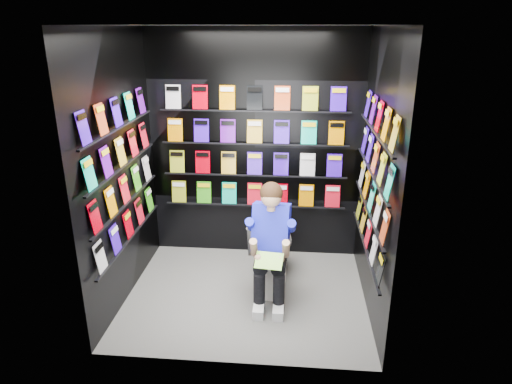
{
  "coord_description": "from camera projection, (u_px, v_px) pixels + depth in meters",
  "views": [
    {
      "loc": [
        0.45,
        -4.0,
        2.6
      ],
      "look_at": [
        0.09,
        0.15,
        1.07
      ],
      "focal_mm": 32.0,
      "sensor_mm": 36.0,
      "label": 1
    }
  ],
  "objects": [
    {
      "name": "ceiling",
      "position": [
        244.0,
        25.0,
        3.77
      ],
      "size": [
        2.4,
        2.4,
        0.0
      ],
      "primitive_type": "plane",
      "color": "white",
      "rests_on": "floor"
    },
    {
      "name": "comics_back",
      "position": [
        255.0,
        148.0,
        5.13
      ],
      "size": [
        2.1,
        0.06,
        1.37
      ],
      "primitive_type": null,
      "color": "#C1451C",
      "rests_on": "wall_back"
    },
    {
      "name": "wall_right",
      "position": [
        377.0,
        178.0,
        4.12
      ],
      "size": [
        0.04,
        2.0,
        2.6
      ],
      "primitive_type": "cube",
      "color": "black",
      "rests_on": "floor"
    },
    {
      "name": "longbox_lid",
      "position": [
        273.0,
        262.0,
        4.65
      ],
      "size": [
        0.29,
        0.46,
        0.03
      ],
      "primitive_type": "cube",
      "rotation": [
        0.0,
        0.0,
        -0.08
      ],
      "color": "white",
      "rests_on": "longbox"
    },
    {
      "name": "comics_right",
      "position": [
        374.0,
        177.0,
        4.12
      ],
      "size": [
        0.06,
        1.7,
        1.37
      ],
      "primitive_type": null,
      "color": "#C1451C",
      "rests_on": "wall_right"
    },
    {
      "name": "reader",
      "position": [
        271.0,
        228.0,
        4.43
      ],
      "size": [
        0.57,
        0.76,
        1.31
      ],
      "primitive_type": null,
      "rotation": [
        0.0,
        0.0,
        -0.12
      ],
      "color": "#191ECB",
      "rests_on": "toilet"
    },
    {
      "name": "comics_left",
      "position": [
        123.0,
        171.0,
        4.32
      ],
      "size": [
        0.06,
        1.7,
        1.37
      ],
      "primitive_type": null,
      "color": "#C1451C",
      "rests_on": "wall_left"
    },
    {
      "name": "wall_front",
      "position": [
        230.0,
        217.0,
        3.29
      ],
      "size": [
        2.4,
        0.04,
        2.6
      ],
      "primitive_type": "cube",
      "color": "black",
      "rests_on": "floor"
    },
    {
      "name": "wall_left",
      "position": [
        120.0,
        171.0,
        4.32
      ],
      "size": [
        0.04,
        2.0,
        2.6
      ],
      "primitive_type": "cube",
      "color": "black",
      "rests_on": "floor"
    },
    {
      "name": "floor",
      "position": [
        246.0,
        295.0,
        4.67
      ],
      "size": [
        2.4,
        2.4,
        0.0
      ],
      "primitive_type": "plane",
      "color": "slate",
      "rests_on": "ground"
    },
    {
      "name": "longbox",
      "position": [
        273.0,
        277.0,
        4.71
      ],
      "size": [
        0.26,
        0.43,
        0.31
      ],
      "primitive_type": "cube",
      "rotation": [
        0.0,
        0.0,
        -0.08
      ],
      "color": "white",
      "rests_on": "floor"
    },
    {
      "name": "held_comic",
      "position": [
        269.0,
        261.0,
        4.15
      ],
      "size": [
        0.27,
        0.18,
        0.11
      ],
      "primitive_type": "cube",
      "rotation": [
        -0.96,
        0.0,
        -0.12
      ],
      "color": "green",
      "rests_on": "reader"
    },
    {
      "name": "wall_back",
      "position": [
        255.0,
        147.0,
        5.16
      ],
      "size": [
        2.4,
        0.04,
        2.6
      ],
      "primitive_type": "cube",
      "color": "black",
      "rests_on": "floor"
    },
    {
      "name": "toilet",
      "position": [
        273.0,
        245.0,
        4.91
      ],
      "size": [
        0.51,
        0.8,
        0.73
      ],
      "primitive_type": "imported",
      "rotation": [
        0.0,
        0.0,
        3.02
      ],
      "color": "white",
      "rests_on": "floor"
    }
  ]
}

